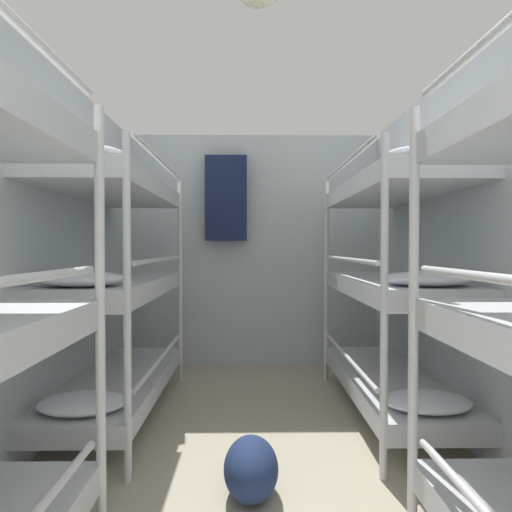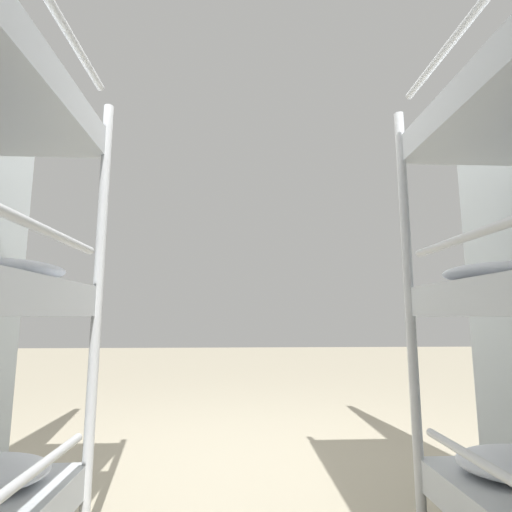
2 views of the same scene
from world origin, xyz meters
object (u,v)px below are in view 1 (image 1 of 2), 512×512
(bunk_stack_right_far, at_px, (392,286))
(bunk_stack_left_far, at_px, (116,286))
(duffel_bag, at_px, (251,468))
(hanging_coat, at_px, (226,198))

(bunk_stack_right_far, bearing_deg, bunk_stack_left_far, 180.00)
(bunk_stack_right_far, xyz_separation_m, duffel_bag, (-1.05, -1.02, -0.86))
(hanging_coat, bearing_deg, duffel_bag, -84.18)
(bunk_stack_left_far, bearing_deg, hanging_coat, 63.84)
(bunk_stack_left_far, xyz_separation_m, bunk_stack_right_far, (2.04, 0.00, 0.00))
(bunk_stack_left_far, height_order, bunk_stack_right_far, same)
(duffel_bag, relative_size, hanging_coat, 0.54)
(bunk_stack_right_far, height_order, duffel_bag, bunk_stack_right_far)
(bunk_stack_left_far, relative_size, duffel_bag, 3.98)
(bunk_stack_left_far, distance_m, bunk_stack_right_far, 2.04)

